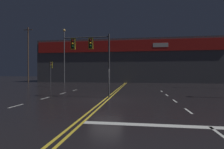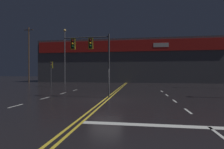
{
  "view_description": "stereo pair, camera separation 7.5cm",
  "coord_description": "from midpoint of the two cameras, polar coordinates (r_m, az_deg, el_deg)",
  "views": [
    {
      "loc": [
        2.46,
        -13.87,
        2.12
      ],
      "look_at": [
        0.0,
        3.19,
        2.0
      ],
      "focal_mm": 28.0,
      "sensor_mm": 36.0,
      "label": 1
    },
    {
      "loc": [
        2.53,
        -13.86,
        2.12
      ],
      "look_at": [
        0.0,
        3.19,
        2.0
      ],
      "focal_mm": 28.0,
      "sensor_mm": 36.0,
      "label": 2
    }
  ],
  "objects": [
    {
      "name": "traffic_signal_median",
      "position": [
        15.59,
        -6.96,
        8.09
      ],
      "size": [
        4.12,
        0.36,
        5.53
      ],
      "color": "#38383D",
      "rests_on": "ground"
    },
    {
      "name": "road_markings",
      "position": [
        12.79,
        1.98,
        -9.12
      ],
      "size": [
        15.78,
        60.0,
        0.01
      ],
      "color": "gold",
      "rests_on": "ground"
    },
    {
      "name": "ground_plane",
      "position": [
        14.25,
        -1.75,
        -8.16
      ],
      "size": [
        200.0,
        200.0,
        0.0
      ],
      "primitive_type": "plane",
      "color": "black"
    },
    {
      "name": "building_backdrop",
      "position": [
        43.95,
        5.19,
        4.14
      ],
      "size": [
        42.49,
        10.23,
        9.95
      ],
      "color": "#4C4C51",
      "rests_on": "ground"
    },
    {
      "name": "utility_pole_row",
      "position": [
        37.9,
        0.0,
        6.12
      ],
      "size": [
        47.7,
        0.26,
        12.81
      ],
      "color": "#4C3828",
      "rests_on": "ground"
    },
    {
      "name": "traffic_signal_corner_northwest",
      "position": [
        28.57,
        -19.17,
        1.87
      ],
      "size": [
        0.42,
        0.36,
        3.9
      ],
      "color": "#38383D",
      "rests_on": "ground"
    },
    {
      "name": "streetlight_near_left",
      "position": [
        40.6,
        -15.13,
        7.83
      ],
      "size": [
        0.56,
        0.56,
        11.95
      ],
      "color": "#59595E",
      "rests_on": "ground"
    }
  ]
}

